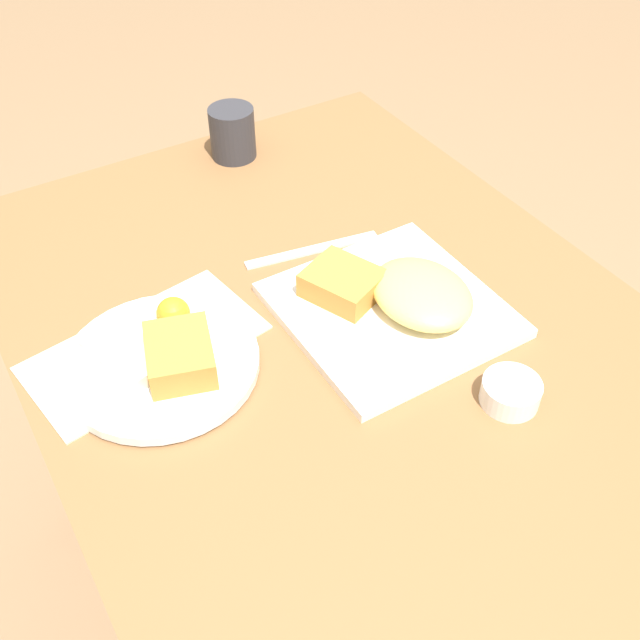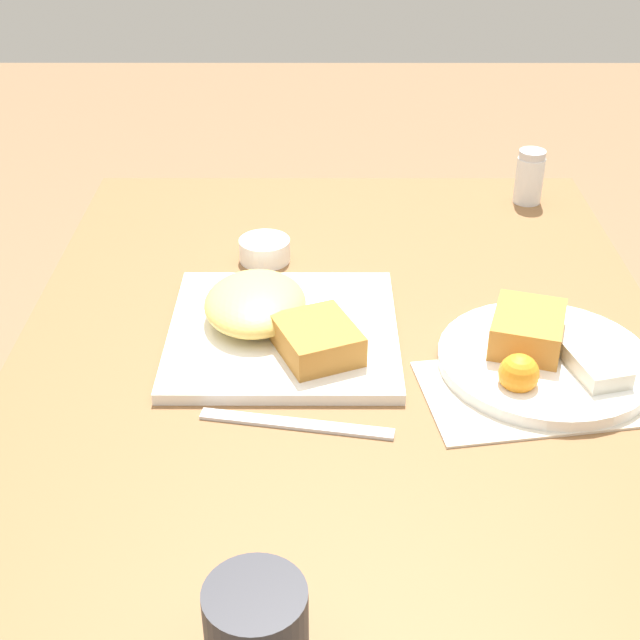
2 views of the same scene
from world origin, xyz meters
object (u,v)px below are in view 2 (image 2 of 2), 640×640
Objects in this scene: plate_oval_far at (543,354)px; salt_shaker at (529,180)px; sauce_ramekin at (265,249)px; butter_knife at (296,424)px; coffee_mug at (257,634)px; plate_square_near at (277,322)px.

salt_shaker is (-0.46, 0.07, 0.02)m from plate_oval_far.
salt_shaker reaches higher than sauce_ramekin.
sauce_ramekin is (-0.26, -0.33, -0.00)m from plate_oval_far.
coffee_mug is at bearing -84.08° from butter_knife.
plate_oval_far is 1.19× the size of butter_knife.
coffee_mug is at bearing -23.29° from salt_shaker.
plate_oval_far is at bearing 30.99° from butter_knife.
sauce_ramekin is at bearing -177.33° from coffee_mug.
coffee_mug reaches higher than butter_knife.
salt_shaker is 0.94m from coffee_mug.
plate_square_near is at bearing 7.30° from sauce_ramekin.
plate_oval_far is 2.86× the size of salt_shaker.
salt_shaker is (-0.40, 0.38, 0.02)m from plate_square_near.
plate_square_near is at bearing 109.02° from butter_knife.
salt_shaker is at bearing 136.32° from plate_square_near.
butter_knife is at bearing 9.02° from plate_square_near.
butter_knife is at bearing 8.10° from sauce_ramekin.
plate_square_near is 0.55m from salt_shaker.
butter_knife is 2.34× the size of coffee_mug.
plate_square_near reaches higher than butter_knife.
plate_oval_far is at bearing 143.59° from coffee_mug.
coffee_mug is (0.87, -0.37, 0.01)m from salt_shaker.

